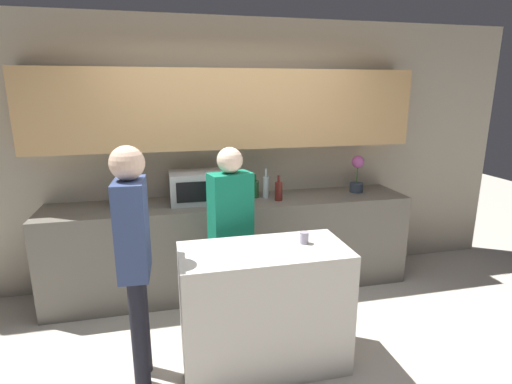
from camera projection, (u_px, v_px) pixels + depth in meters
ground_plane at (268, 376)px, 2.88m from camera, size 14.00×14.00×0.00m
back_wall at (227, 137)px, 4.06m from camera, size 6.40×0.40×2.70m
back_counter at (233, 245)px, 4.07m from camera, size 3.60×0.62×0.94m
kitchen_island at (264, 308)px, 2.91m from camera, size 1.19×0.57×0.92m
microwave at (197, 187)px, 3.89m from camera, size 0.52×0.39×0.30m
toaster at (128, 197)px, 3.76m from camera, size 0.26×0.16×0.18m
potted_plant at (357, 174)px, 4.26m from camera, size 0.14×0.14×0.40m
bottle_0 at (255, 189)px, 4.06m from camera, size 0.08×0.08×0.24m
bottle_1 at (266, 187)px, 4.06m from camera, size 0.06×0.06×0.30m
bottle_2 at (279, 191)px, 3.96m from camera, size 0.08×0.08×0.26m
cup_0 at (304, 238)px, 2.89m from camera, size 0.06×0.06×0.09m
person_left at (231, 225)px, 3.28m from camera, size 0.38×0.27×1.57m
person_center at (134, 248)px, 2.62m from camera, size 0.22×0.35×1.68m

